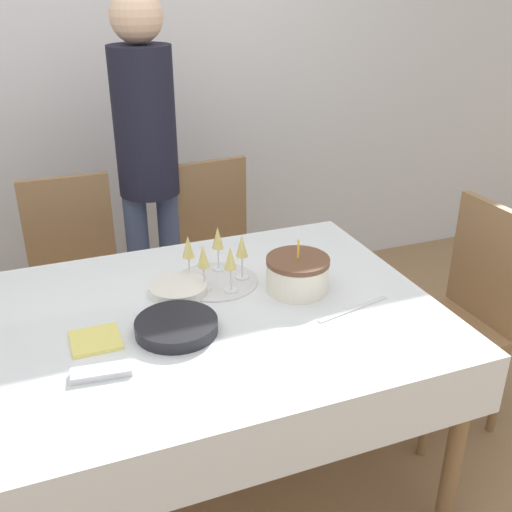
% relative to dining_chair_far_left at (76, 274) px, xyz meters
% --- Properties ---
extents(ground_plane, '(12.00, 12.00, 0.00)m').
position_rel_dining_chair_far_left_xyz_m(ground_plane, '(0.34, -0.89, -0.53)').
color(ground_plane, '#93704C').
extents(wall_back, '(8.00, 0.05, 2.70)m').
position_rel_dining_chair_far_left_xyz_m(wall_back, '(0.34, 0.72, 0.82)').
color(wall_back, silver).
rests_on(wall_back, ground_plane).
extents(dining_table, '(1.57, 1.15, 0.75)m').
position_rel_dining_chair_far_left_xyz_m(dining_table, '(0.34, -0.89, 0.12)').
color(dining_table, white).
rests_on(dining_table, ground_plane).
extents(dining_chair_far_left, '(0.43, 0.43, 0.96)m').
position_rel_dining_chair_far_left_xyz_m(dining_chair_far_left, '(0.00, 0.00, 0.00)').
color(dining_chair_far_left, olive).
rests_on(dining_chair_far_left, ground_plane).
extents(dining_chair_far_right, '(0.46, 0.46, 0.96)m').
position_rel_dining_chair_far_left_xyz_m(dining_chair_far_right, '(0.68, -0.00, 0.00)').
color(dining_chair_far_right, olive).
rests_on(dining_chair_far_right, ground_plane).
extents(dining_chair_right_end, '(0.43, 0.43, 0.96)m').
position_rel_dining_chair_far_left_xyz_m(dining_chair_right_end, '(1.45, -0.89, 0.00)').
color(dining_chair_right_end, olive).
rests_on(dining_chair_right_end, ground_plane).
extents(birthday_cake, '(0.23, 0.23, 0.20)m').
position_rel_dining_chair_far_left_xyz_m(birthday_cake, '(0.71, -0.86, 0.28)').
color(birthday_cake, silver).
rests_on(birthday_cake, dining_table).
extents(champagne_tray, '(0.31, 0.31, 0.18)m').
position_rel_dining_chair_far_left_xyz_m(champagne_tray, '(0.46, -0.70, 0.30)').
color(champagne_tray, silver).
rests_on(champagne_tray, dining_table).
extents(plate_stack_main, '(0.26, 0.26, 0.04)m').
position_rel_dining_chair_far_left_xyz_m(plate_stack_main, '(0.23, -0.98, 0.24)').
color(plate_stack_main, black).
rests_on(plate_stack_main, dining_table).
extents(plate_stack_dessert, '(0.21, 0.21, 0.03)m').
position_rel_dining_chair_far_left_xyz_m(plate_stack_dessert, '(0.30, -0.73, 0.24)').
color(plate_stack_dessert, silver).
rests_on(plate_stack_dessert, dining_table).
extents(cake_knife, '(0.30, 0.08, 0.00)m').
position_rel_dining_chair_far_left_xyz_m(cake_knife, '(0.83, -1.06, 0.22)').
color(cake_knife, silver).
rests_on(cake_knife, dining_table).
extents(fork_pile, '(0.18, 0.08, 0.02)m').
position_rel_dining_chair_far_left_xyz_m(fork_pile, '(-0.02, -1.12, 0.23)').
color(fork_pile, silver).
rests_on(fork_pile, dining_table).
extents(napkin_pile, '(0.15, 0.15, 0.01)m').
position_rel_dining_chair_far_left_xyz_m(napkin_pile, '(-0.01, -0.94, 0.22)').
color(napkin_pile, '#E0D166').
rests_on(napkin_pile, dining_table).
extents(person_standing, '(0.28, 0.28, 1.73)m').
position_rel_dining_chair_far_left_xyz_m(person_standing, '(0.39, 0.11, 0.52)').
color(person_standing, '#3F4C72').
rests_on(person_standing, ground_plane).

